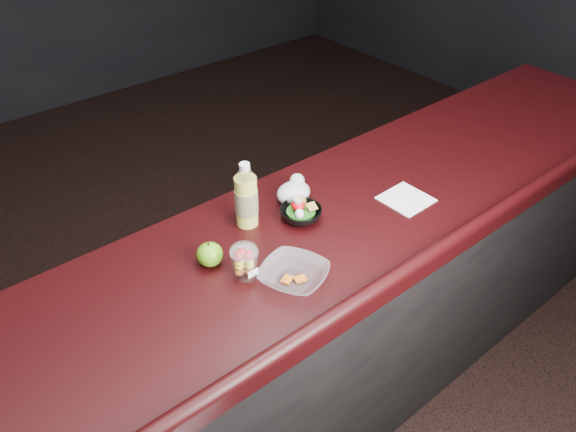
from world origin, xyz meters
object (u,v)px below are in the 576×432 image
at_px(green_apple, 210,254).
at_px(takeout_bowl, 294,275).
at_px(snack_bowl, 301,213).
at_px(fruit_cup, 244,261).
at_px(lemonade_bottle, 246,199).

height_order(green_apple, takeout_bowl, green_apple).
bearing_deg(snack_bowl, fruit_cup, -160.31).
xyz_separation_m(fruit_cup, takeout_bowl, (0.10, -0.11, -0.04)).
xyz_separation_m(fruit_cup, green_apple, (-0.05, 0.11, -0.02)).
bearing_deg(fruit_cup, takeout_bowl, -47.74).
distance_m(green_apple, snack_bowl, 0.37).
xyz_separation_m(lemonade_bottle, green_apple, (-0.21, -0.10, -0.06)).
xyz_separation_m(lemonade_bottle, takeout_bowl, (-0.06, -0.32, -0.07)).
xyz_separation_m(snack_bowl, takeout_bowl, (-0.22, -0.22, -0.00)).
distance_m(lemonade_bottle, takeout_bowl, 0.33).
bearing_deg(lemonade_bottle, takeout_bowl, -101.03).
distance_m(snack_bowl, takeout_bowl, 0.31).
relative_size(green_apple, snack_bowl, 0.55).
relative_size(fruit_cup, takeout_bowl, 0.47).
distance_m(fruit_cup, snack_bowl, 0.34).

